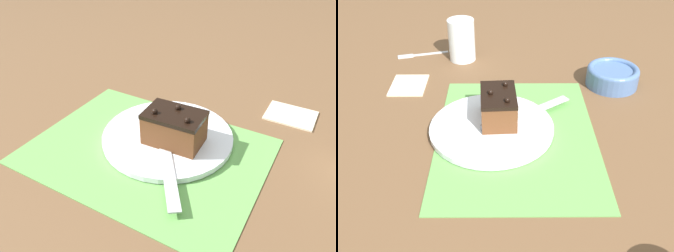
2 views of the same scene
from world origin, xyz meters
The scene contains 6 objects.
ground_plane centered at (0.00, 0.00, 0.00)m, with size 3.00×3.00×0.00m, color brown.
placemat_woven centered at (0.00, 0.00, 0.00)m, with size 0.46×0.34×0.00m, color #609E4C.
cake_plate centered at (-0.02, -0.05, 0.01)m, with size 0.27×0.27×0.01m.
chocolate_cake centered at (-0.04, -0.04, 0.05)m, with size 0.12×0.08×0.08m.
serving_knife centered at (-0.04, -0.01, 0.02)m, with size 0.16×0.21×0.01m.
folded_napkin centered at (-0.22, -0.28, 0.00)m, with size 0.11×0.09×0.01m, color beige.
Camera 1 is at (-0.29, 0.42, 0.42)m, focal length 35.00 mm.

